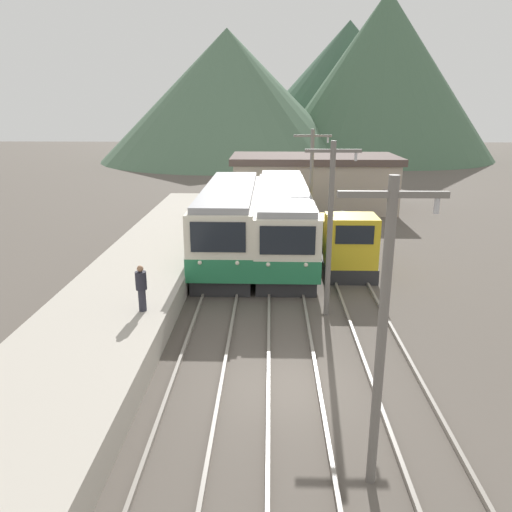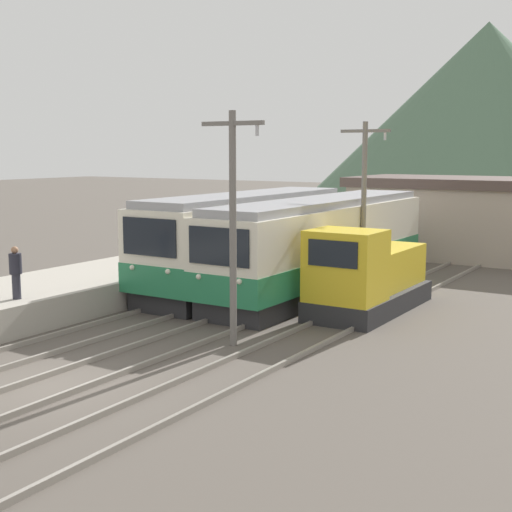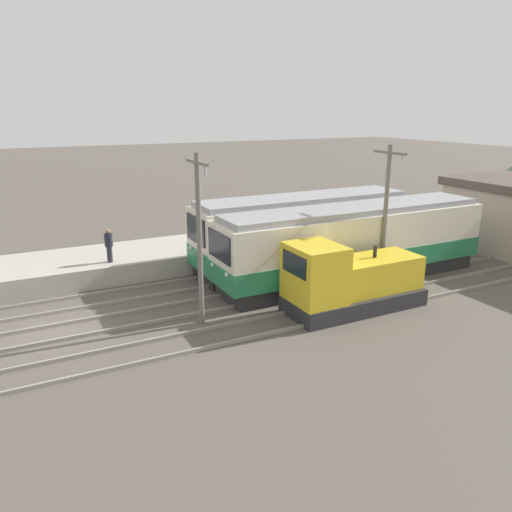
# 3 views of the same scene
# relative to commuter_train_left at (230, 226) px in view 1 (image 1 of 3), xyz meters

# --- Properties ---
(ground_plane) EXTENTS (200.00, 200.00, 0.00)m
(ground_plane) POSITION_rel_commuter_train_left_xyz_m (2.60, -12.62, -1.77)
(ground_plane) COLOR #564F47
(platform_left) EXTENTS (4.50, 54.00, 0.99)m
(platform_left) POSITION_rel_commuter_train_left_xyz_m (-3.65, -12.62, -1.27)
(platform_left) COLOR #ADA599
(platform_left) RESTS_ON ground
(track_left) EXTENTS (1.54, 60.00, 0.14)m
(track_left) POSITION_rel_commuter_train_left_xyz_m (-0.00, -12.62, -1.70)
(track_left) COLOR gray
(track_left) RESTS_ON ground
(track_center) EXTENTS (1.54, 60.00, 0.14)m
(track_center) POSITION_rel_commuter_train_left_xyz_m (2.80, -12.62, -1.70)
(track_center) COLOR gray
(track_center) RESTS_ON ground
(track_right) EXTENTS (1.54, 60.00, 0.14)m
(track_right) POSITION_rel_commuter_train_left_xyz_m (5.80, -12.62, -1.70)
(track_right) COLOR gray
(track_right) RESTS_ON ground
(commuter_train_left) EXTENTS (2.84, 11.92, 3.82)m
(commuter_train_left) POSITION_rel_commuter_train_left_xyz_m (0.00, 0.00, 0.00)
(commuter_train_left) COLOR #28282B
(commuter_train_left) RESTS_ON ground
(commuter_train_center) EXTENTS (2.84, 14.20, 3.66)m
(commuter_train_center) POSITION_rel_commuter_train_left_xyz_m (2.80, 1.13, -0.07)
(commuter_train_center) COLOR #28282B
(commuter_train_center) RESTS_ON ground
(shunting_locomotive) EXTENTS (2.40, 6.00, 3.00)m
(shunting_locomotive) POSITION_rel_commuter_train_left_xyz_m (5.80, -1.42, -0.56)
(shunting_locomotive) COLOR #28282B
(shunting_locomotive) RESTS_ON ground
(catenary_mast_near) EXTENTS (2.00, 0.20, 6.59)m
(catenary_mast_near) POSITION_rel_commuter_train_left_xyz_m (4.31, -16.30, 1.84)
(catenary_mast_near) COLOR slate
(catenary_mast_near) RESTS_ON ground
(catenary_mast_mid) EXTENTS (2.00, 0.20, 6.59)m
(catenary_mast_mid) POSITION_rel_commuter_train_left_xyz_m (4.31, -7.34, 1.84)
(catenary_mast_mid) COLOR slate
(catenary_mast_mid) RESTS_ON ground
(catenary_mast_far) EXTENTS (2.00, 0.20, 6.59)m
(catenary_mast_far) POSITION_rel_commuter_train_left_xyz_m (4.31, 1.62, 1.84)
(catenary_mast_far) COLOR slate
(catenary_mast_far) RESTS_ON ground
(person_on_platform) EXTENTS (0.38, 0.38, 1.63)m
(person_on_platform) POSITION_rel_commuter_train_left_xyz_m (-2.27, -9.49, 0.11)
(person_on_platform) COLOR #282833
(person_on_platform) RESTS_ON platform_left
(station_building) EXTENTS (12.60, 6.30, 4.12)m
(station_building) POSITION_rel_commuter_train_left_xyz_m (5.45, 13.38, 0.31)
(station_building) COLOR #AD9E8E
(station_building) RESTS_ON ground
(mountain_backdrop) EXTENTS (58.32, 52.50, 23.71)m
(mountain_backdrop) POSITION_rel_commuter_train_left_xyz_m (10.48, 57.31, 8.79)
(mountain_backdrop) COLOR #47664C
(mountain_backdrop) RESTS_ON ground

